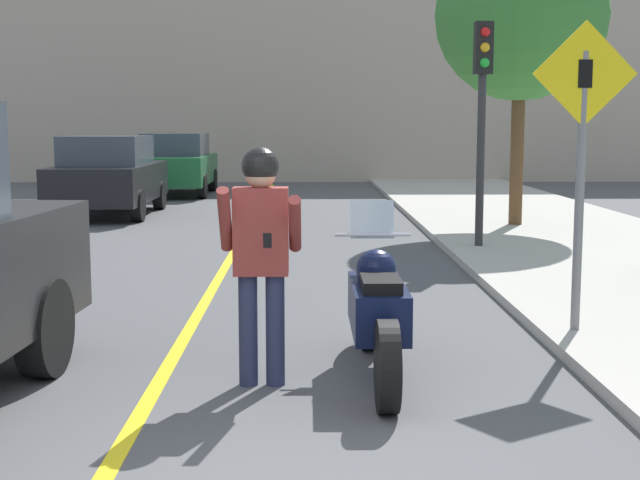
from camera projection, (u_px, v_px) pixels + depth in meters
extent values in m
cube|color=yellow|center=(213.00, 289.00, 10.47)|extent=(0.12, 36.00, 0.01)
cube|color=#B2A38E|center=(292.00, 69.00, 29.82)|extent=(28.00, 1.20, 7.53)
cylinder|color=black|center=(387.00, 366.00, 5.96)|extent=(0.14, 0.63, 0.63)
cylinder|color=black|center=(370.00, 313.00, 7.63)|extent=(0.14, 0.63, 0.63)
cube|color=#0C1433|center=(378.00, 307.00, 6.77)|extent=(0.40, 1.16, 0.36)
sphere|color=#0C1433|center=(376.00, 270.00, 6.89)|extent=(0.32, 0.32, 0.32)
cube|color=black|center=(381.00, 285.00, 6.48)|extent=(0.28, 0.48, 0.10)
cylinder|color=silver|center=(373.00, 235.00, 7.28)|extent=(0.62, 0.03, 0.03)
cube|color=silver|center=(372.00, 219.00, 7.34)|extent=(0.36, 0.12, 0.31)
cylinder|color=#282D4C|center=(248.00, 330.00, 6.57)|extent=(0.14, 0.14, 0.83)
cylinder|color=#282D4C|center=(275.00, 330.00, 6.57)|extent=(0.14, 0.14, 0.83)
cube|color=maroon|center=(261.00, 231.00, 6.47)|extent=(0.40, 0.22, 0.64)
cylinder|color=maroon|center=(225.00, 220.00, 6.36)|extent=(0.09, 0.38, 0.50)
cylinder|color=maroon|center=(295.00, 224.00, 6.35)|extent=(0.09, 0.45, 0.45)
sphere|color=tan|center=(260.00, 173.00, 6.42)|extent=(0.23, 0.23, 0.23)
sphere|color=black|center=(260.00, 166.00, 6.41)|extent=(0.27, 0.27, 0.27)
cube|color=black|center=(267.00, 240.00, 6.20)|extent=(0.06, 0.05, 0.11)
cylinder|color=black|center=(45.00, 328.00, 6.80)|extent=(0.27, 0.77, 0.76)
cylinder|color=slate|center=(580.00, 193.00, 7.80)|extent=(0.08, 0.08, 2.44)
cube|color=yellow|center=(585.00, 74.00, 7.64)|extent=(0.91, 0.02, 0.91)
cube|color=black|center=(585.00, 74.00, 7.63)|extent=(0.12, 0.01, 0.24)
cylinder|color=#2D2D30|center=(481.00, 135.00, 13.22)|extent=(0.12, 0.12, 3.31)
cube|color=black|center=(483.00, 48.00, 13.04)|extent=(0.26, 0.22, 0.76)
sphere|color=red|center=(485.00, 32.00, 12.89)|extent=(0.14, 0.14, 0.14)
sphere|color=gold|center=(485.00, 47.00, 12.92)|extent=(0.14, 0.14, 0.14)
sphere|color=green|center=(485.00, 63.00, 12.95)|extent=(0.14, 0.14, 0.14)
cylinder|color=brown|center=(517.00, 151.00, 16.11)|extent=(0.24, 0.24, 2.69)
sphere|color=#387A33|center=(521.00, 14.00, 15.80)|extent=(3.07, 3.07, 3.07)
cylinder|color=black|center=(86.00, 195.00, 20.16)|extent=(0.22, 0.64, 0.64)
cylinder|color=black|center=(159.00, 195.00, 20.18)|extent=(0.22, 0.64, 0.64)
cylinder|color=black|center=(54.00, 206.00, 17.57)|extent=(0.22, 0.64, 0.64)
cylinder|color=black|center=(138.00, 206.00, 17.60)|extent=(0.22, 0.64, 0.64)
cube|color=black|center=(110.00, 182.00, 18.83)|extent=(1.80, 4.20, 0.76)
cube|color=#38424C|center=(107.00, 150.00, 18.57)|extent=(1.58, 2.18, 0.60)
cylinder|color=black|center=(155.00, 180.00, 25.62)|extent=(0.22, 0.64, 0.64)
cylinder|color=black|center=(213.00, 180.00, 25.65)|extent=(0.22, 0.64, 0.64)
cylinder|color=black|center=(138.00, 186.00, 23.04)|extent=(0.22, 0.64, 0.64)
cylinder|color=black|center=(202.00, 186.00, 23.06)|extent=(0.22, 0.64, 0.64)
cube|color=#1E6033|center=(177.00, 169.00, 24.29)|extent=(1.80, 4.20, 0.76)
cube|color=#38424C|center=(175.00, 144.00, 24.04)|extent=(1.58, 2.18, 0.60)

